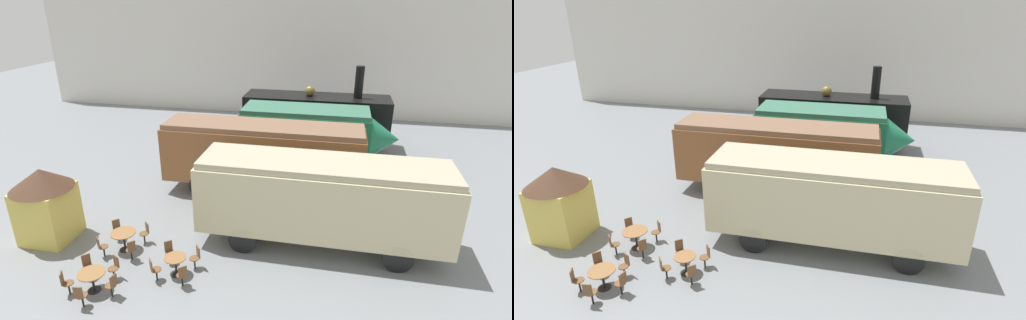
{
  "view_description": "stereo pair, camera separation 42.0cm",
  "coord_description": "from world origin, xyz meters",
  "views": [
    {
      "loc": [
        3.34,
        -16.63,
        8.94
      ],
      "look_at": [
        -0.43,
        1.0,
        1.6
      ],
      "focal_mm": 28.0,
      "sensor_mm": 36.0,
      "label": 1
    },
    {
      "loc": [
        3.75,
        -16.54,
        8.94
      ],
      "look_at": [
        -0.43,
        1.0,
        1.6
      ],
      "focal_mm": 28.0,
      "sensor_mm": 36.0,
      "label": 2
    }
  ],
  "objects": [
    {
      "name": "cafe_table_mid",
      "position": [
        -1.75,
        -6.07,
        0.53
      ],
      "size": [
        0.76,
        0.76,
        0.71
      ],
      "color": "black",
      "rests_on": "ground_plane"
    },
    {
      "name": "cafe_chair_9",
      "position": [
        -3.62,
        -5.69,
        0.51
      ],
      "size": [
        0.4,
        0.4,
        0.87
      ],
      "rotation": [
        0.0,
        0.0,
        8.67
      ],
      "color": "black",
      "rests_on": "ground_plane"
    },
    {
      "name": "passenger_coach_vintage",
      "position": [
        2.97,
        -3.12,
        2.06
      ],
      "size": [
        9.28,
        2.57,
        3.47
      ],
      "color": "beige",
      "rests_on": "ground_plane"
    },
    {
      "name": "ticket_kiosk",
      "position": [
        -7.5,
        -4.95,
        1.67
      ],
      "size": [
        2.34,
        2.34,
        3.0
      ],
      "color": "#DBC151",
      "rests_on": "ground_plane"
    },
    {
      "name": "cafe_chair_0",
      "position": [
        -4.81,
        -7.78,
        0.51
      ],
      "size": [
        0.4,
        0.38,
        0.87
      ],
      "rotation": [
        0.0,
        0.0,
        6.73
      ],
      "color": "black",
      "rests_on": "ground_plane"
    },
    {
      "name": "cafe_chair_6",
      "position": [
        -2.33,
        -6.55,
        0.51
      ],
      "size": [
        0.41,
        0.4,
        0.87
      ],
      "rotation": [
        0.0,
        0.0,
        6.98
      ],
      "color": "black",
      "rests_on": "ground_plane"
    },
    {
      "name": "cafe_chair_11",
      "position": [
        -4.85,
        -4.53,
        0.51
      ],
      "size": [
        0.4,
        0.4,
        0.87
      ],
      "rotation": [
        0.0,
        0.0,
        11.81
      ],
      "color": "black",
      "rests_on": "ground_plane"
    },
    {
      "name": "visitor_person",
      "position": [
        0.85,
        -1.38,
        0.85
      ],
      "size": [
        0.34,
        0.34,
        1.57
      ],
      "color": "#262633",
      "rests_on": "ground_plane"
    },
    {
      "name": "cafe_chair_12",
      "position": [
        -4.82,
        -5.72,
        0.51
      ],
      "size": [
        0.4,
        0.4,
        0.87
      ],
      "rotation": [
        0.0,
        0.0,
        13.38
      ],
      "color": "black",
      "rests_on": "ground_plane"
    },
    {
      "name": "ground_plane",
      "position": [
        0.0,
        0.0,
        0.0
      ],
      "size": [
        80.0,
        80.0,
        0.0
      ],
      "primitive_type": "plane",
      "color": "gray"
    },
    {
      "name": "cafe_chair_7",
      "position": [
        -1.28,
        -6.65,
        0.51
      ],
      "size": [
        0.4,
        0.41,
        0.87
      ],
      "rotation": [
        0.0,
        0.0,
        8.55
      ],
      "color": "black",
      "rests_on": "ground_plane"
    },
    {
      "name": "cafe_table_near",
      "position": [
        -4.08,
        -7.42,
        0.56
      ],
      "size": [
        0.88,
        0.88,
        0.71
      ],
      "color": "black",
      "rests_on": "ground_plane"
    },
    {
      "name": "backdrop_wall",
      "position": [
        0.0,
        15.35,
        4.5
      ],
      "size": [
        44.0,
        0.15,
        9.0
      ],
      "color": "silver",
      "rests_on": "ground_plane"
    },
    {
      "name": "cafe_chair_3",
      "position": [
        -3.69,
        -6.71,
        0.51
      ],
      "size": [
        0.39,
        0.4,
        0.87
      ],
      "rotation": [
        0.0,
        0.0,
        10.5
      ],
      "color": "black",
      "rests_on": "ground_plane"
    },
    {
      "name": "cafe_chair_8",
      "position": [
        -1.18,
        -5.6,
        0.51
      ],
      "size": [
        0.41,
        0.4,
        0.87
      ],
      "rotation": [
        0.0,
        0.0,
        10.12
      ],
      "color": "black",
      "rests_on": "ground_plane"
    },
    {
      "name": "passenger_coach_wooden",
      "position": [
        -0.08,
        0.81,
        2.08
      ],
      "size": [
        9.45,
        2.41,
        3.49
      ],
      "color": "brown",
      "rests_on": "ground_plane"
    },
    {
      "name": "cafe_chair_4",
      "position": [
        -4.64,
        -6.84,
        0.51
      ],
      "size": [
        0.4,
        0.4,
        0.87
      ],
      "rotation": [
        0.0,
        0.0,
        11.76
      ],
      "color": "black",
      "rests_on": "ground_plane"
    },
    {
      "name": "cafe_chair_2",
      "position": [
        -3.28,
        -7.57,
        0.51
      ],
      "size": [
        0.38,
        0.36,
        0.87
      ],
      "rotation": [
        0.0,
        0.0,
        9.25
      ],
      "color": "black",
      "rests_on": "ground_plane"
    },
    {
      "name": "cafe_chair_10",
      "position": [
        -3.66,
        -4.5,
        0.51
      ],
      "size": [
        0.4,
        0.4,
        0.87
      ],
      "rotation": [
        0.0,
        0.0,
        10.24
      ],
      "color": "black",
      "rests_on": "ground_plane"
    },
    {
      "name": "steam_locomotive",
      "position": [
        1.95,
        8.28,
        2.01
      ],
      "size": [
        9.04,
        2.59,
        5.17
      ],
      "color": "black",
      "rests_on": "ground_plane"
    },
    {
      "name": "cafe_table_far",
      "position": [
        -4.24,
        -5.11,
        0.62
      ],
      "size": [
        0.94,
        0.94,
        0.77
      ],
      "color": "black",
      "rests_on": "ground_plane"
    },
    {
      "name": "cafe_chair_5",
      "position": [
        -2.23,
        -5.5,
        0.51
      ],
      "size": [
        0.4,
        0.41,
        0.87
      ],
      "rotation": [
        0.0,
        0.0,
        5.4
      ],
      "color": "black",
      "rests_on": "ground_plane"
    },
    {
      "name": "streamlined_locomotive",
      "position": [
        2.15,
        4.82,
        1.95
      ],
      "size": [
        8.58,
        2.8,
        3.33
      ],
      "color": "#196B47",
      "rests_on": "ground_plane"
    },
    {
      "name": "cafe_chair_1",
      "position": [
        -3.97,
        -8.23,
        0.51
      ],
      "size": [
        0.36,
        0.37,
        0.87
      ],
      "rotation": [
        0.0,
        0.0,
        7.99
      ],
      "color": "black",
      "rests_on": "ground_plane"
    }
  ]
}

